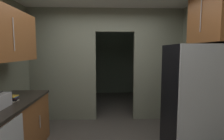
# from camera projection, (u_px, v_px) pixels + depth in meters

# --- Properties ---
(kitchen_partition) EXTENTS (3.57, 0.12, 2.62)m
(kitchen_partition) POSITION_uv_depth(u_px,v_px,m) (104.00, 62.00, 4.17)
(kitchen_partition) COLOR gray
(kitchen_partition) RESTS_ON ground
(adjoining_room_shell) EXTENTS (3.57, 2.81, 2.62)m
(adjoining_room_shell) POSITION_uv_depth(u_px,v_px,m) (106.00, 61.00, 6.09)
(adjoining_room_shell) COLOR slate
(adjoining_room_shell) RESTS_ON ground
(refrigerator) EXTENTS (0.85, 0.77, 1.74)m
(refrigerator) POSITION_uv_depth(u_px,v_px,m) (196.00, 102.00, 2.69)
(refrigerator) COLOR black
(refrigerator) RESTS_ON ground
(lower_cabinet_run) EXTENTS (0.68, 1.78, 0.90)m
(lower_cabinet_run) POSITION_uv_depth(u_px,v_px,m) (7.00, 134.00, 2.54)
(lower_cabinet_run) COLOR brown
(lower_cabinet_run) RESTS_ON ground
(upper_cabinet_counterside) EXTENTS (0.36, 1.60, 0.75)m
(upper_cabinet_counterside) POSITION_uv_depth(u_px,v_px,m) (0.00, 34.00, 2.39)
(upper_cabinet_counterside) COLOR brown
(upper_cabinet_fridgeside) EXTENTS (0.36, 0.94, 0.83)m
(upper_cabinet_fridgeside) POSITION_uv_depth(u_px,v_px,m) (213.00, 15.00, 2.66)
(upper_cabinet_fridgeside) COLOR brown
(book_stack) EXTENTS (0.15, 0.17, 0.09)m
(book_stack) POSITION_uv_depth(u_px,v_px,m) (13.00, 99.00, 2.60)
(book_stack) COLOR beige
(book_stack) RESTS_ON lower_cabinet_run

